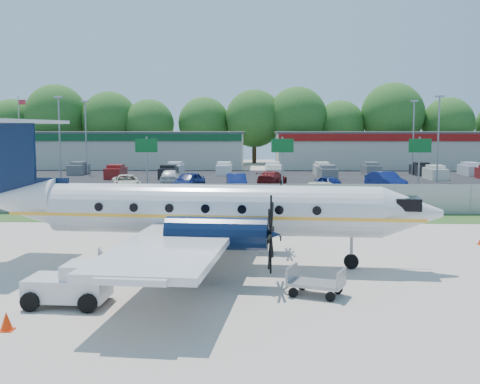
{
  "coord_description": "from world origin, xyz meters",
  "views": [
    {
      "loc": [
        0.78,
        -25.64,
        5.63
      ],
      "look_at": [
        0.0,
        6.0,
        2.3
      ],
      "focal_mm": 45.0,
      "sensor_mm": 36.0,
      "label": 1
    }
  ],
  "objects_px": {
    "aircraft": "(203,209)",
    "pushback_tug": "(71,285)",
    "baggage_cart_far": "(316,283)",
    "baggage_cart_near": "(127,263)"
  },
  "relations": [
    {
      "from": "pushback_tug",
      "to": "baggage_cart_far",
      "type": "relative_size",
      "value": 1.24
    },
    {
      "from": "aircraft",
      "to": "baggage_cart_near",
      "type": "distance_m",
      "value": 3.87
    },
    {
      "from": "baggage_cart_near",
      "to": "baggage_cart_far",
      "type": "bearing_deg",
      "value": -20.54
    },
    {
      "from": "aircraft",
      "to": "baggage_cart_far",
      "type": "relative_size",
      "value": 9.29
    },
    {
      "from": "aircraft",
      "to": "pushback_tug",
      "type": "height_order",
      "value": "aircraft"
    },
    {
      "from": "pushback_tug",
      "to": "baggage_cart_far",
      "type": "xyz_separation_m",
      "value": [
        7.95,
        1.25,
        -0.21
      ]
    },
    {
      "from": "pushback_tug",
      "to": "aircraft",
      "type": "bearing_deg",
      "value": 57.21
    },
    {
      "from": "pushback_tug",
      "to": "baggage_cart_near",
      "type": "bearing_deg",
      "value": 76.18
    },
    {
      "from": "pushback_tug",
      "to": "baggage_cart_far",
      "type": "height_order",
      "value": "pushback_tug"
    },
    {
      "from": "aircraft",
      "to": "baggage_cart_near",
      "type": "relative_size",
      "value": 8.39
    }
  ]
}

